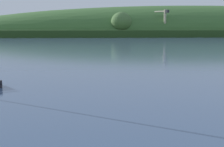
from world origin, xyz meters
TOP-DOWN VIEW (x-y plane):
  - far_shoreline_hill at (74.91, 267.78)m, footprint 539.50×114.39m
  - dockside_crane at (43.46, 228.46)m, footprint 8.64×9.96m

SIDE VIEW (x-z plane):
  - far_shoreline_hill at x=74.91m, z-range -23.60..24.06m
  - dockside_crane at x=43.46m, z-range -0.57..17.97m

